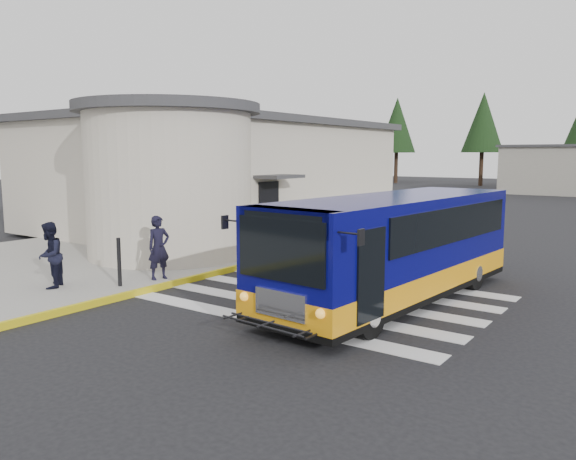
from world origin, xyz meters
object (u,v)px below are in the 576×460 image
Objects in this scene: transit_bus at (394,252)px; pedestrian_a at (159,248)px; bollard at (119,262)px; pedestrian_b at (50,255)px.

transit_bus is 5.28× the size of pedestrian_a.
transit_bus reaches higher than pedestrian_a.
transit_bus is 7.29× the size of bollard.
pedestrian_a is 1.03× the size of pedestrian_b.
transit_bus is 6.00m from pedestrian_a.
pedestrian_b is (-7.06, -4.19, -0.21)m from transit_bus.
pedestrian_b is at bearing -144.84° from transit_bus.
pedestrian_a is (-5.66, -2.00, -0.18)m from transit_bus.
bollard is (-5.86, -3.10, -0.41)m from transit_bus.
bollard is (-0.20, -1.10, -0.23)m from pedestrian_a.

